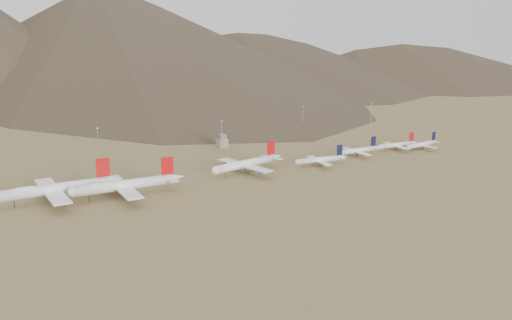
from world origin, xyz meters
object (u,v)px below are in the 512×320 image
control_tower (222,142)px  narrowbody_b (358,150)px  narrowbody_a (321,160)px  widebody_west (55,189)px  widebody_east (246,164)px  widebody_centre (125,185)px

control_tower → narrowbody_b: bearing=-46.0°
narrowbody_a → narrowbody_b: 46.45m
narrowbody_a → control_tower: narrowbody_a is taller
widebody_west → widebody_east: (134.23, 1.00, -1.29)m
narrowbody_b → control_tower: 117.48m
control_tower → widebody_centre: bearing=-140.4°
narrowbody_b → widebody_centre: bearing=-175.9°
widebody_west → narrowbody_b: 239.19m
widebody_centre → narrowbody_b: (199.15, 12.58, -2.89)m
widebody_centre → control_tower: size_ratio=6.28×
narrowbody_b → narrowbody_a: bearing=-166.4°
widebody_centre → widebody_east: bearing=9.1°
widebody_centre → narrowbody_b: widebody_centre is taller
widebody_west → widebody_east: 134.24m
narrowbody_b → control_tower: bearing=134.5°
widebody_centre → control_tower: bearing=41.0°
widebody_west → widebody_east: bearing=0.0°
control_tower → widebody_east: bearing=-105.5°
widebody_west → widebody_centre: 41.69m
widebody_centre → narrowbody_a: bearing=2.2°
widebody_east → narrowbody_a: (59.69, -10.67, -2.04)m
widebody_east → narrowbody_b: 104.95m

